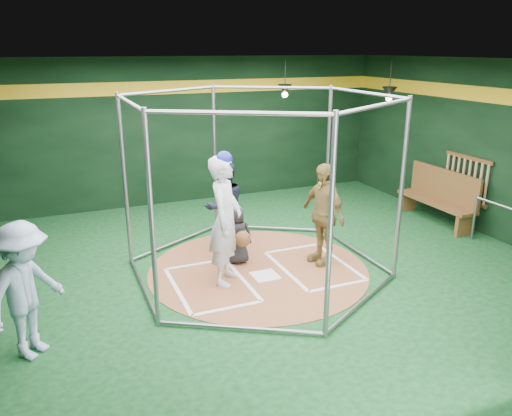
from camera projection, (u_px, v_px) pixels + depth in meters
name	position (u px, v px, depth m)	size (l,w,h in m)	color
room_shell	(258.00, 172.00, 8.15)	(10.10, 9.10, 3.53)	#0C3615
clay_disc	(258.00, 269.00, 8.68)	(3.80, 3.80, 0.01)	#985937
home_plate	(265.00, 276.00, 8.41)	(0.43, 0.43, 0.01)	white
batter_box_left	(210.00, 284.00, 8.11)	(1.17, 1.77, 0.01)	white
batter_box_right	(313.00, 266.00, 8.81)	(1.17, 1.77, 0.01)	white
batting_cage	(258.00, 187.00, 8.22)	(4.05, 4.67, 3.00)	gray
bat_rack	(466.00, 179.00, 10.51)	(0.07, 1.25, 0.98)	brown
pendant_lamp_near	(285.00, 89.00, 11.81)	(0.34, 0.34, 0.90)	black
pendant_lamp_far	(389.00, 92.00, 11.06)	(0.34, 0.34, 0.90)	black
batter_figure	(225.00, 219.00, 7.91)	(0.84, 0.92, 2.18)	silver
visitor_leopard	(323.00, 214.00, 8.71)	(1.06, 0.44, 1.81)	tan
catcher_figure	(238.00, 235.00, 8.78)	(0.58, 0.62, 1.04)	black
umpire	(225.00, 206.00, 9.34)	(0.82, 0.64, 1.68)	black
bystander_blue	(26.00, 291.00, 6.04)	(1.14, 0.65, 1.76)	#A8BDDE
dugout_bench	(439.00, 196.00, 10.90)	(0.47, 2.02, 1.18)	brown
steel_railing	(496.00, 218.00, 9.45)	(0.05, 1.05, 0.90)	gray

